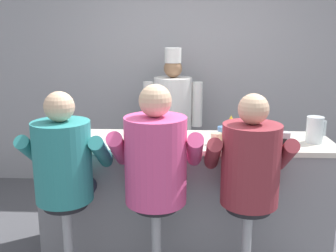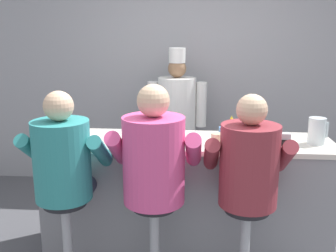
{
  "view_description": "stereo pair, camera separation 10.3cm",
  "coord_description": "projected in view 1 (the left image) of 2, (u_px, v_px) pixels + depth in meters",
  "views": [
    {
      "loc": [
        -0.0,
        -2.78,
        1.86
      ],
      "look_at": [
        -0.15,
        0.28,
        1.11
      ],
      "focal_mm": 42.0,
      "sensor_mm": 36.0,
      "label": 1
    },
    {
      "loc": [
        0.1,
        -2.78,
        1.86
      ],
      "look_at": [
        -0.15,
        0.28,
        1.11
      ],
      "focal_mm": 42.0,
      "sensor_mm": 36.0,
      "label": 2
    }
  ],
  "objects": [
    {
      "name": "water_pitcher_clear",
      "position": [
        315.0,
        130.0,
        3.11
      ],
      "size": [
        0.15,
        0.13,
        0.21
      ],
      "color": "silver",
      "rests_on": "diner_counter"
    },
    {
      "name": "cereal_bowl",
      "position": [
        150.0,
        144.0,
        3.01
      ],
      "size": [
        0.17,
        0.17,
        0.05
      ],
      "color": "#4C7FB7",
      "rests_on": "diner_counter"
    },
    {
      "name": "mustard_bottle_yellow",
      "position": [
        231.0,
        131.0,
        3.07
      ],
      "size": [
        0.07,
        0.07,
        0.23
      ],
      "color": "yellow",
      "rests_on": "diner_counter"
    },
    {
      "name": "napkin_dispenser_chrome",
      "position": [
        281.0,
        141.0,
        2.94
      ],
      "size": [
        0.12,
        0.07,
        0.13
      ],
      "color": "silver",
      "rests_on": "diner_counter"
    },
    {
      "name": "diner_counter",
      "position": [
        186.0,
        196.0,
        3.33
      ],
      "size": [
        2.37,
        0.63,
        0.99
      ],
      "color": "gray",
      "rests_on": "ground_plane"
    },
    {
      "name": "breakfast_plate",
      "position": [
        78.0,
        139.0,
        3.17
      ],
      "size": [
        0.22,
        0.22,
        0.04
      ],
      "color": "white",
      "rests_on": "diner_counter"
    },
    {
      "name": "ketchup_bottle_red",
      "position": [
        261.0,
        131.0,
        3.04
      ],
      "size": [
        0.07,
        0.07,
        0.24
      ],
      "color": "red",
      "rests_on": "diner_counter"
    },
    {
      "name": "coffee_mug_tan",
      "position": [
        217.0,
        139.0,
        3.06
      ],
      "size": [
        0.14,
        0.09,
        0.09
      ],
      "color": "beige",
      "rests_on": "diner_counter"
    },
    {
      "name": "cook_in_whites_near",
      "position": [
        173.0,
        116.0,
        4.4
      ],
      "size": [
        0.66,
        0.42,
        1.68
      ],
      "color": "#232328",
      "rests_on": "ground_plane"
    },
    {
      "name": "diner_seated_teal",
      "position": [
        65.0,
        166.0,
        2.77
      ],
      "size": [
        0.61,
        0.6,
        1.47
      ],
      "color": "#B2B5BA",
      "rests_on": "ground_plane"
    },
    {
      "name": "wall_back",
      "position": [
        187.0,
        74.0,
        4.7
      ],
      "size": [
        10.0,
        0.06,
        2.7
      ],
      "color": "#99999E",
      "rests_on": "ground_plane"
    },
    {
      "name": "diner_seated_pink",
      "position": [
        157.0,
        164.0,
        2.74
      ],
      "size": [
        0.65,
        0.64,
        1.52
      ],
      "color": "#B2B5BA",
      "rests_on": "ground_plane"
    },
    {
      "name": "diner_seated_maroon",
      "position": [
        250.0,
        169.0,
        2.71
      ],
      "size": [
        0.61,
        0.6,
        1.46
      ],
      "color": "#B2B5BA",
      "rests_on": "ground_plane"
    },
    {
      "name": "coffee_mug_blue",
      "position": [
        223.0,
        132.0,
        3.27
      ],
      "size": [
        0.13,
        0.08,
        0.09
      ],
      "color": "#4C7AB2",
      "rests_on": "diner_counter"
    },
    {
      "name": "hot_sauce_bottle_orange",
      "position": [
        271.0,
        135.0,
        3.07
      ],
      "size": [
        0.03,
        0.03,
        0.15
      ],
      "color": "orange",
      "rests_on": "diner_counter"
    }
  ]
}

